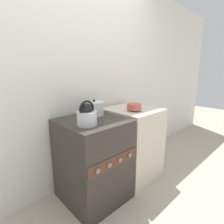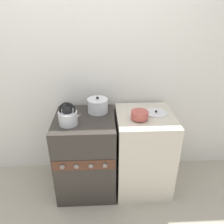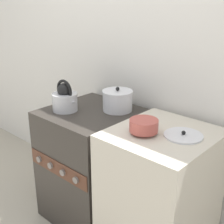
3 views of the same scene
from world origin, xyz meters
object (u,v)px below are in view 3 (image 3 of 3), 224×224
(stove, at_px, (92,164))
(kettle, at_px, (65,99))
(loose_pot_lid, at_px, (183,135))
(enamel_bowl, at_px, (144,126))
(cooking_pot, at_px, (118,101))

(stove, relative_size, kettle, 3.86)
(loose_pot_lid, bearing_deg, enamel_bowl, -147.14)
(kettle, bearing_deg, stove, 39.77)
(kettle, relative_size, enamel_bowl, 1.35)
(kettle, bearing_deg, cooking_pot, 42.78)
(stove, relative_size, enamel_bowl, 5.22)
(loose_pot_lid, bearing_deg, stove, -177.30)
(stove, xyz_separation_m, cooking_pot, (0.14, 0.14, 0.51))
(kettle, distance_m, enamel_bowl, 0.68)
(stove, bearing_deg, enamel_bowl, -9.30)
(stove, distance_m, enamel_bowl, 0.74)
(stove, xyz_separation_m, enamel_bowl, (0.54, -0.09, 0.50))
(stove, height_order, loose_pot_lid, loose_pot_lid)
(kettle, xyz_separation_m, loose_pot_lid, (0.87, 0.15, -0.06))
(kettle, xyz_separation_m, enamel_bowl, (0.68, 0.02, -0.02))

